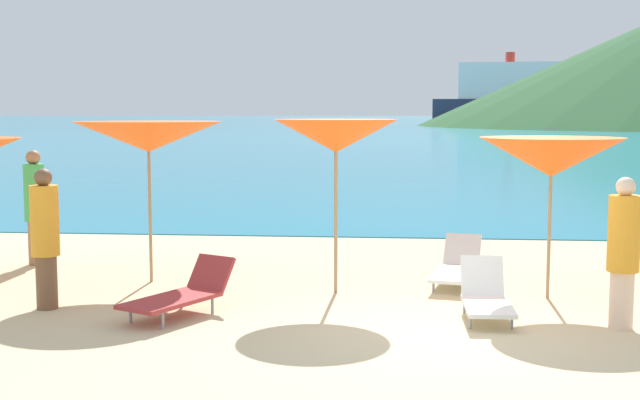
{
  "coord_description": "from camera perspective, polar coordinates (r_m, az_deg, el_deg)",
  "views": [
    {
      "loc": [
        -0.61,
        -9.53,
        2.52
      ],
      "look_at": [
        -1.75,
        2.89,
        1.2
      ],
      "focal_mm": 47.09,
      "sensor_mm": 36.0,
      "label": 1
    }
  ],
  "objects": [
    {
      "name": "lounge_chair_4",
      "position": [
        10.56,
        -9.39,
        -6.26
      ],
      "size": [
        1.25,
        1.66,
        0.66
      ],
      "rotation": [
        0.0,
        0.0,
        -0.48
      ],
      "color": "#A53333",
      "rests_on": "ground_plane"
    },
    {
      "name": "ground_plane",
      "position": [
        19.72,
        6.99,
        -1.78
      ],
      "size": [
        50.0,
        100.0,
        0.3
      ],
      "primitive_type": "cube",
      "color": "beige"
    },
    {
      "name": "ocean_water",
      "position": [
        236.63,
        5.45,
        5.42
      ],
      "size": [
        650.0,
        440.0,
        0.02
      ],
      "primitive_type": "cube",
      "color": "teal",
      "rests_on": "ground_plane"
    },
    {
      "name": "cruise_ship",
      "position": [
        261.08,
        14.41,
        6.98
      ],
      "size": [
        61.13,
        14.25,
        20.07
      ],
      "rotation": [
        0.0,
        0.0,
        -0.1
      ],
      "color": "#262D47",
      "rests_on": "ocean_water"
    },
    {
      "name": "lounge_chair_2",
      "position": [
        10.52,
        11.21,
        -6.45
      ],
      "size": [
        0.57,
        1.34,
        0.68
      ],
      "rotation": [
        0.0,
        0.0,
        0.01
      ],
      "color": "white",
      "rests_on": "ground_plane"
    },
    {
      "name": "umbrella_3",
      "position": [
        11.6,
        15.45,
        2.81
      ],
      "size": [
        1.99,
        1.99,
        2.18
      ],
      "color": "#9E7F59",
      "rests_on": "ground_plane"
    },
    {
      "name": "beachgoer_1",
      "position": [
        10.3,
        19.92,
        -3.19
      ],
      "size": [
        0.36,
        0.36,
        1.77
      ],
      "rotation": [
        0.0,
        0.0,
        4.29
      ],
      "color": "beige",
      "rests_on": "ground_plane"
    },
    {
      "name": "umbrella_2",
      "position": [
        11.52,
        1.09,
        4.36
      ],
      "size": [
        1.72,
        1.72,
        2.41
      ],
      "color": "#9E7F59",
      "rests_on": "ground_plane"
    },
    {
      "name": "beachgoer_0",
      "position": [
        14.54,
        -18.82,
        -0.25
      ],
      "size": [
        0.34,
        0.34,
        1.89
      ],
      "rotation": [
        0.0,
        0.0,
        0.62
      ],
      "color": "#A3704C",
      "rests_on": "ground_plane"
    },
    {
      "name": "lounge_chair_5",
      "position": [
        12.47,
        9.3,
        -4.51
      ],
      "size": [
        0.88,
        1.76,
        0.64
      ],
      "rotation": [
        0.0,
        0.0,
        -0.2
      ],
      "color": "white",
      "rests_on": "ground_plane"
    },
    {
      "name": "umbrella_1",
      "position": [
        12.53,
        -11.59,
        4.22
      ],
      "size": [
        2.21,
        2.21,
        2.38
      ],
      "color": "#9E7F59",
      "rests_on": "ground_plane"
    },
    {
      "name": "beachgoer_3",
      "position": [
        11.23,
        -18.18,
        -2.3
      ],
      "size": [
        0.36,
        0.36,
        1.8
      ],
      "rotation": [
        0.0,
        0.0,
        2.33
      ],
      "color": "brown",
      "rests_on": "ground_plane"
    }
  ]
}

